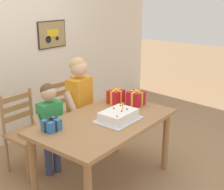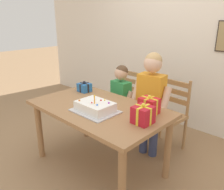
% 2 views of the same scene
% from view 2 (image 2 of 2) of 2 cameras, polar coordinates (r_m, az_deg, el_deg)
% --- Properties ---
extents(ground_plane, '(20.00, 20.00, 0.00)m').
position_cam_2_polar(ground_plane, '(2.79, -3.13, -17.14)').
color(ground_plane, '#997551').
extents(back_wall, '(6.40, 0.11, 2.60)m').
position_cam_2_polar(back_wall, '(3.62, 16.74, 12.83)').
color(back_wall, silver).
rests_on(back_wall, ground).
extents(dining_table, '(1.47, 0.88, 0.74)m').
position_cam_2_polar(dining_table, '(2.46, -3.40, -5.00)').
color(dining_table, '#9E7047').
rests_on(dining_table, ground).
extents(birthday_cake, '(0.44, 0.34, 0.19)m').
position_cam_2_polar(birthday_cake, '(2.28, -4.24, -3.03)').
color(birthday_cake, silver).
rests_on(birthday_cake, dining_table).
extents(gift_box_red_large, '(0.17, 0.17, 0.19)m').
position_cam_2_polar(gift_box_red_large, '(2.05, 7.73, -4.91)').
color(gift_box_red_large, red).
rests_on(gift_box_red_large, dining_table).
extents(gift_box_beside_cake, '(0.18, 0.15, 0.19)m').
position_cam_2_polar(gift_box_beside_cake, '(2.26, 9.22, -2.62)').
color(gift_box_beside_cake, red).
rests_on(gift_box_beside_cake, dining_table).
extents(gift_box_corner_small, '(0.15, 0.14, 0.14)m').
position_cam_2_polar(gift_box_corner_small, '(2.91, -6.90, 1.90)').
color(gift_box_corner_small, '#286BB7').
rests_on(gift_box_corner_small, dining_table).
extents(chair_left, '(0.42, 0.42, 0.92)m').
position_cam_2_polar(chair_left, '(3.32, 3.84, -1.72)').
color(chair_left, '#A87A4C').
rests_on(chair_left, ground).
extents(chair_right, '(0.45, 0.45, 0.92)m').
position_cam_2_polar(chair_right, '(2.98, 13.54, -4.76)').
color(chair_right, '#A87A4C').
rests_on(chair_right, ground).
extents(child_older, '(0.48, 0.28, 1.27)m').
position_cam_2_polar(child_older, '(2.68, 9.69, -0.15)').
color(child_older, '#38426B').
rests_on(child_older, ground).
extents(child_younger, '(0.40, 0.24, 1.06)m').
position_cam_2_polar(child_younger, '(2.99, 2.20, -0.43)').
color(child_younger, '#38426B').
rests_on(child_younger, ground).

